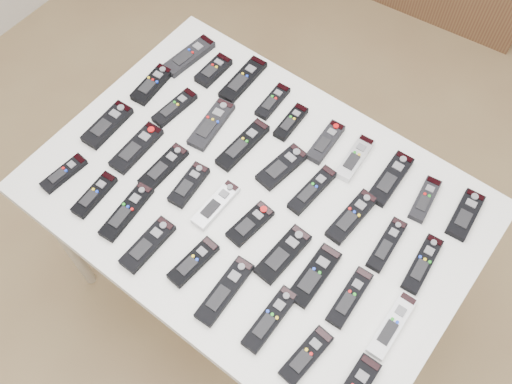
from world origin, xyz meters
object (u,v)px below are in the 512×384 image
Objects in this scene: remote_4 at (291,122)px; remote_32 at (148,245)px; remote_9 at (465,215)px; remote_14 at (282,167)px; remote_36 at (306,355)px; remote_6 at (355,158)px; remote_21 at (164,167)px; remote_28 at (392,325)px; remote_3 at (273,101)px; remote_25 at (283,254)px; remote_8 at (425,199)px; remote_11 at (175,108)px; remote_7 at (390,179)px; remote_26 at (314,275)px; remote_16 at (352,217)px; remote_24 at (250,224)px; remote_33 at (194,262)px; remote_2 at (243,80)px; remote_18 at (422,264)px; remote_31 at (127,211)px; remote_20 at (137,148)px; remote_35 at (270,319)px; remote_34 at (225,291)px; remote_10 at (152,84)px; remote_19 at (107,125)px; remote_27 at (350,297)px; remote_0 at (189,56)px; table at (256,205)px; remote_17 at (387,245)px; remote_22 at (189,185)px; remote_29 at (64,173)px; remote_12 at (211,124)px; remote_1 at (213,70)px; remote_30 at (95,195)px; remote_15 at (312,190)px; remote_23 at (216,205)px.

remote_4 is 0.81× the size of remote_32.
remote_14 reaches higher than remote_9.
remote_6 is at bearing 116.08° from remote_36.
remote_21 and remote_28 have the same top height.
remote_3 is 0.53m from remote_25.
remote_8 is 0.93× the size of remote_11.
remote_6 is at bearing 179.53° from remote_7.
remote_16 is at bearing 92.88° from remote_26.
remote_33 reaches higher than remote_24.
remote_2 is at bearing 141.11° from remote_25.
remote_16 is 1.03× the size of remote_18.
remote_18 is 0.92× the size of remote_31.
remote_28 is at bearing -80.74° from remote_8.
remote_20 is 0.99× the size of remote_35.
remote_34 is at bearing -176.77° from remote_36.
remote_6 reaches higher than remote_11.
remote_10 is 0.91× the size of remote_19.
remote_27 is 0.43m from remote_33.
remote_0 reaches higher than remote_34.
table is at bearing -18.40° from remote_10.
remote_17 is 0.94× the size of remote_18.
remote_36 is (0.55, -0.20, -0.00)m from remote_22.
remote_24 is 0.28m from remote_35.
remote_25 is 0.37m from remote_32.
remote_4 is 0.74× the size of remote_28.
remote_19 reaches higher than remote_18.
remote_14 is at bearing 44.11° from remote_29.
remote_22 is at bearing -165.72° from remote_17.
remote_18 and remote_24 have the same top height.
remote_14 is at bearing 121.54° from remote_35.
remote_17 is 0.99× the size of remote_21.
remote_12 and remote_29 have the same top height.
remote_17 is at bearing -101.57° from remote_8.
remote_8 and remote_28 have the same top height.
remote_12 and remote_26 have the same top height.
remote_14 is 1.13× the size of remote_22.
remote_20 reaches higher than remote_2.
remote_30 is (0.03, -0.57, -0.00)m from remote_1.
remote_25 is (0.69, -0.22, -0.00)m from remote_10.
remote_4 is at bearing 57.13° from remote_30.
remote_19 is 1.13× the size of remote_33.
remote_21 is (-0.20, -0.36, -0.00)m from remote_4.
remote_3 is 0.78× the size of remote_16.
remote_14 is 0.45m from remote_32.
remote_12 is 0.21m from remote_21.
remote_6 is at bearing -7.07° from remote_2.
remote_23 is (-0.19, -0.21, -0.00)m from remote_15.
remote_22 reaches higher than remote_8.
remote_20 is at bearing -82.91° from remote_11.
remote_3 is at bearing 8.50° from remote_0.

